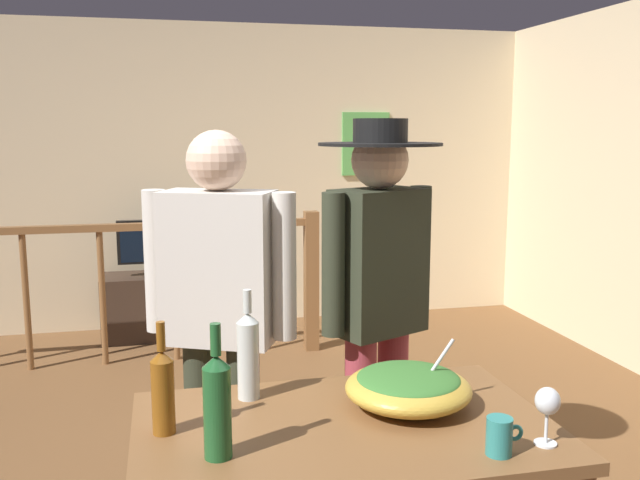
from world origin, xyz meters
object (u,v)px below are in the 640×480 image
wine_bottle_amber (163,389)px  person_standing_left (220,304)px  framed_picture (366,144)px  mug_teal (500,436)px  serving_table (344,447)px  person_standing_right (378,287)px  salad_bowl (408,386)px  tv_console (161,305)px  wine_bottle_clear (248,354)px  wine_glass (548,404)px  wine_bottle_green (217,404)px  stair_railing (169,272)px  flat_screen_tv (158,243)px

wine_bottle_amber → person_standing_left: (0.22, 0.62, 0.09)m
framed_picture → mug_teal: (-0.84, -4.17, -0.71)m
serving_table → wine_bottle_amber: size_ratio=3.74×
framed_picture → wine_bottle_amber: bearing=-114.7°
person_standing_right → mug_teal: bearing=68.3°
serving_table → salad_bowl: size_ratio=3.10×
tv_console → mug_teal: (0.94, -3.88, 0.56)m
person_standing_left → person_standing_right: person_standing_right is taller
serving_table → wine_bottle_clear: size_ratio=3.42×
wine_glass → wine_bottle_green: 0.94m
framed_picture → wine_glass: 4.24m
serving_table → mug_teal: 0.49m
wine_bottle_clear → mug_teal: size_ratio=3.43×
wine_glass → person_standing_left: 1.28m
stair_railing → wine_glass: (1.03, -3.26, 0.23)m
stair_railing → wine_bottle_green: 3.14m
mug_teal → person_standing_left: 1.21m
wine_bottle_green → flat_screen_tv: bearing=92.6°
wine_bottle_amber → wine_bottle_clear: bearing=37.4°
wine_glass → salad_bowl: bearing=129.4°
person_standing_left → serving_table: bearing=139.8°
salad_bowl → framed_picture: bearing=75.6°
wine_bottle_amber → salad_bowl: bearing=2.2°
serving_table → person_standing_left: (-0.32, 0.68, 0.30)m
stair_railing → tv_console: size_ratio=3.42×
framed_picture → person_standing_right: framed_picture is taller
person_standing_left → stair_railing: bearing=-61.0°
tv_console → person_standing_right: (0.89, -2.90, 0.76)m
wine_bottle_clear → wine_bottle_amber: bearing=-142.6°
framed_picture → wine_bottle_green: bearing=-111.9°
salad_bowl → serving_table: bearing=-159.6°
tv_console → mug_teal: 4.03m
person_standing_right → flat_screen_tv: bearing=-97.4°
framed_picture → wine_bottle_amber: framed_picture is taller
wine_bottle_clear → person_standing_right: bearing=35.0°
flat_screen_tv → wine_glass: size_ratio=3.62×
flat_screen_tv → mug_teal: bearing=-76.3°
tv_console → wine_bottle_amber: bearing=-89.6°
tv_console → salad_bowl: salad_bowl is taller
salad_bowl → wine_glass: salad_bowl is taller
salad_bowl → wine_glass: (0.29, -0.35, 0.06)m
wine_bottle_green → wine_glass: bearing=-8.1°
person_standing_right → salad_bowl: bearing=57.5°
wine_bottle_green → person_standing_right: (0.72, 0.82, 0.11)m
flat_screen_tv → serving_table: (0.57, -3.55, -0.09)m
stair_railing → wine_glass: bearing=-72.5°
tv_console → person_standing_left: bearing=-85.1°
flat_screen_tv → serving_table: 3.60m
salad_bowl → person_standing_left: person_standing_left is taller
stair_railing → wine_glass: 3.42m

